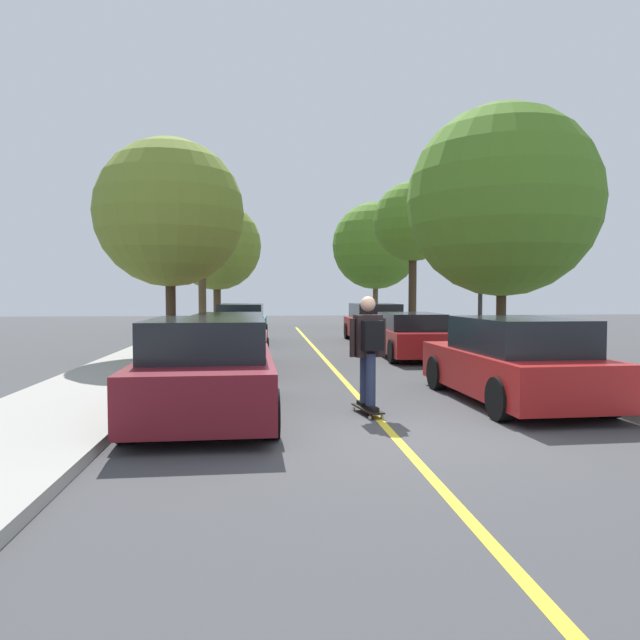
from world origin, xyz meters
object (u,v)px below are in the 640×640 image
object	(u,v)px
street_tree_left_nearest	(170,213)
parked_car_left_far	(241,325)
street_tree_right_far	(376,246)
parked_car_right_nearest	(514,362)
street_tree_left_near	(202,214)
street_tree_right_nearest	(503,201)
parked_car_right_far	(375,323)
streetlamp	(481,241)
skateboarder	(369,345)
street_tree_right_near	(413,222)
parked_car_left_nearest	(208,370)
skateboard	(368,409)
street_tree_left_far	(217,246)
parked_car_right_near	(411,336)
parked_car_left_near	(230,342)

from	to	relation	value
street_tree_left_nearest	parked_car_left_far	bearing A→B (deg)	70.29
street_tree_right_far	parked_car_right_nearest	bearing A→B (deg)	-94.62
street_tree_left_near	parked_car_right_nearest	bearing A→B (deg)	-66.05
parked_car_left_far	street_tree_left_nearest	xyz separation A→B (m)	(-1.74, -4.85, 3.33)
street_tree_right_nearest	parked_car_right_far	bearing A→B (deg)	102.56
streetlamp	skateboarder	xyz separation A→B (m)	(-4.36, -6.95, -2.20)
parked_car_right_far	street_tree_right_near	bearing A→B (deg)	31.22
street_tree_left_near	street_tree_right_nearest	world-z (taller)	street_tree_left_near
street_tree_right_near	streetlamp	size ratio (longest dim) A/B	1.13
parked_car_left_nearest	parked_car_right_nearest	bearing A→B (deg)	7.85
parked_car_left_far	streetlamp	distance (m)	9.19
parked_car_left_far	street_tree_right_near	distance (m)	8.02
skateboard	parked_car_right_far	bearing A→B (deg)	78.84
street_tree_right_nearest	skateboarder	distance (m)	7.63
parked_car_left_far	parked_car_right_far	distance (m)	5.06
street_tree_left_near	street_tree_left_far	bearing A→B (deg)	90.00
street_tree_right_far	skateboard	world-z (taller)	street_tree_right_far
streetlamp	skateboard	world-z (taller)	streetlamp
parked_car_right_near	streetlamp	distance (m)	3.26
parked_car_right_near	parked_car_right_far	world-z (taller)	parked_car_right_far
street_tree_left_far	streetlamp	world-z (taller)	street_tree_left_far
parked_car_left_nearest	street_tree_right_far	world-z (taller)	street_tree_right_far
street_tree_right_near	streetlamp	distance (m)	7.52
street_tree_right_far	street_tree_right_nearest	bearing A→B (deg)	-90.00
street_tree_left_far	streetlamp	size ratio (longest dim) A/B	1.22
parked_car_left_nearest	street_tree_right_nearest	world-z (taller)	street_tree_right_nearest
street_tree_left_far	skateboarder	size ratio (longest dim) A/B	3.93
parked_car_left_near	parked_car_right_near	world-z (taller)	parked_car_left_near
parked_car_right_nearest	skateboard	world-z (taller)	parked_car_right_nearest
parked_car_left_far	street_tree_left_nearest	size ratio (longest dim) A/B	0.78
street_tree_left_far	street_tree_right_near	bearing A→B (deg)	-47.22
skateboarder	parked_car_left_nearest	bearing A→B (deg)	178.26
street_tree_left_nearest	street_tree_left_far	distance (m)	15.74
skateboarder	parked_car_right_near	bearing A→B (deg)	71.36
street_tree_left_near	skateboarder	world-z (taller)	street_tree_left_near
streetlamp	street_tree_left_far	bearing A→B (deg)	117.18
parked_car_right_far	street_tree_left_nearest	bearing A→B (deg)	-140.79
street_tree_right_near	skateboarder	xyz separation A→B (m)	(-4.35, -14.33, -3.61)
parked_car_left_far	street_tree_right_near	size ratio (longest dim) A/B	0.75
street_tree_left_near	parked_car_left_far	bearing A→B (deg)	-62.60
street_tree_right_near	streetlamp	world-z (taller)	street_tree_right_near
street_tree_right_far	parked_car_right_far	bearing A→B (deg)	-101.00
parked_car_left_near	street_tree_left_far	xyz separation A→B (m)	(-1.74, 17.94, 3.73)
parked_car_left_far	street_tree_left_near	bearing A→B (deg)	117.40
parked_car_right_near	street_tree_right_nearest	bearing A→B (deg)	-52.32
parked_car_left_near	parked_car_left_far	bearing A→B (deg)	90.00
street_tree_left_far	street_tree_left_nearest	bearing A→B (deg)	-90.00
parked_car_right_far	parked_car_left_nearest	bearing A→B (deg)	-110.79
street_tree_right_near	street_tree_right_far	size ratio (longest dim) A/B	0.94
parked_car_right_near	street_tree_right_nearest	size ratio (longest dim) A/B	0.69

